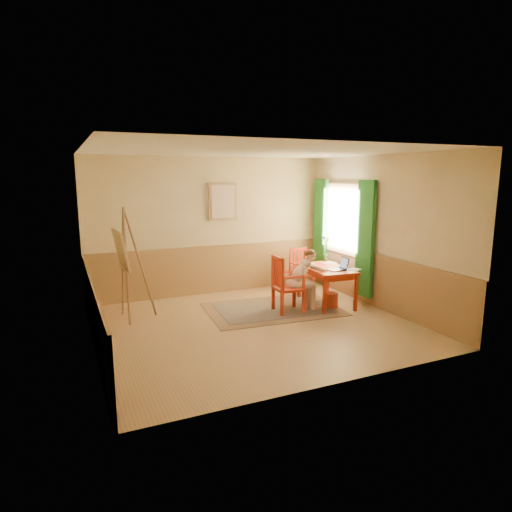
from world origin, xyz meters
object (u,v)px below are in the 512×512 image
table (327,272)px  chair_back (301,270)px  chair_left (286,285)px  figure (303,277)px  laptop (339,268)px  easel (123,254)px

table → chair_back: bearing=86.7°
chair_left → figure: size_ratio=0.92×
laptop → table: bearing=105.8°
figure → easel: size_ratio=0.58×
figure → laptop: 0.71m
laptop → chair_left: bearing=171.9°
laptop → figure: bearing=168.3°
chair_left → easel: size_ratio=0.54×
chair_left → easel: bearing=163.6°
chair_left → chair_back: chair_left is taller
chair_back → figure: 1.38m
chair_back → easel: 3.75m
chair_left → figure: bearing=-0.9°
easel → figure: bearing=-14.7°
figure → laptop: figure is taller
figure → chair_back: bearing=61.3°
chair_left → easel: (-2.66, 0.78, 0.62)m
table → laptop: laptop is taller
table → chair_back: chair_back is taller
chair_back → table: bearing=-93.3°
laptop → easel: 3.82m
table → easel: (-3.60, 0.65, 0.51)m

